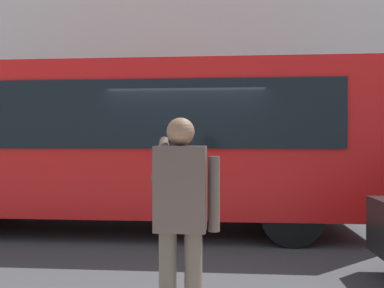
{
  "coord_description": "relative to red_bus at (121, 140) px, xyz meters",
  "views": [
    {
      "loc": [
        -0.63,
        7.41,
        1.67
      ],
      "look_at": [
        0.03,
        -0.7,
        1.61
      ],
      "focal_mm": 38.81,
      "sensor_mm": 36.0,
      "label": 1
    }
  ],
  "objects": [
    {
      "name": "building_facade_far",
      "position": [
        -1.36,
        -6.47,
        4.3
      ],
      "size": [
        28.0,
        1.55,
        12.0
      ],
      "color": "beige",
      "rests_on": "ground_plane"
    },
    {
      "name": "pedestrian_photographer",
      "position": [
        -1.63,
        4.53,
        -0.54
      ],
      "size": [
        0.53,
        0.52,
        1.7
      ],
      "color": "#4C4238",
      "rests_on": "sidewalk_curb"
    },
    {
      "name": "red_bus",
      "position": [
        0.0,
        0.0,
        0.0
      ],
      "size": [
        9.05,
        2.54,
        3.08
      ],
      "color": "red",
      "rests_on": "ground_plane"
    },
    {
      "name": "ground_plane",
      "position": [
        -1.34,
        0.33,
        -1.68
      ],
      "size": [
        60.0,
        60.0,
        0.0
      ],
      "primitive_type": "plane",
      "color": "#38383A"
    }
  ]
}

